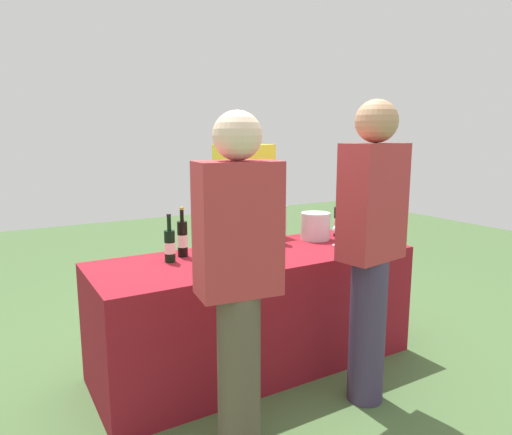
{
  "coord_description": "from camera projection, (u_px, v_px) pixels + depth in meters",
  "views": [
    {
      "loc": [
        -1.52,
        -2.57,
        1.56
      ],
      "look_at": [
        0.0,
        0.0,
        1.03
      ],
      "focal_mm": 32.37,
      "sensor_mm": 36.0,
      "label": 1
    }
  ],
  "objects": [
    {
      "name": "wine_bottle_2",
      "position": [
        217.0,
        237.0,
        3.11
      ],
      "size": [
        0.07,
        0.07,
        0.3
      ],
      "color": "black",
      "rests_on": "tasting_table"
    },
    {
      "name": "guest_0",
      "position": [
        238.0,
        276.0,
        2.16
      ],
      "size": [
        0.41,
        0.26,
        1.68
      ],
      "rotation": [
        0.0,
        0.0,
        -0.13
      ],
      "color": "brown",
      "rests_on": "ground_plane"
    },
    {
      "name": "wine_glass_0",
      "position": [
        208.0,
        252.0,
        2.74
      ],
      "size": [
        0.07,
        0.07,
        0.14
      ],
      "color": "silver",
      "rests_on": "tasting_table"
    },
    {
      "name": "server_pouring",
      "position": [
        244.0,
        216.0,
        3.71
      ],
      "size": [
        0.45,
        0.26,
        1.73
      ],
      "rotation": [
        0.0,
        0.0,
        3.17
      ],
      "color": "brown",
      "rests_on": "ground_plane"
    },
    {
      "name": "wine_glass_1",
      "position": [
        239.0,
        248.0,
        2.84
      ],
      "size": [
        0.07,
        0.07,
        0.13
      ],
      "color": "silver",
      "rests_on": "tasting_table"
    },
    {
      "name": "ice_bucket",
      "position": [
        315.0,
        226.0,
        3.51
      ],
      "size": [
        0.22,
        0.22,
        0.21
      ],
      "primitive_type": "cylinder",
      "color": "silver",
      "rests_on": "tasting_table"
    },
    {
      "name": "wine_bottle_4",
      "position": [
        280.0,
        228.0,
        3.36
      ],
      "size": [
        0.08,
        0.08,
        0.32
      ],
      "color": "black",
      "rests_on": "tasting_table"
    },
    {
      "name": "wine_bottle_1",
      "position": [
        182.0,
        238.0,
        3.0
      ],
      "size": [
        0.07,
        0.07,
        0.33
      ],
      "color": "black",
      "rests_on": "tasting_table"
    },
    {
      "name": "guest_1",
      "position": [
        371.0,
        242.0,
        2.62
      ],
      "size": [
        0.41,
        0.27,
        1.76
      ],
      "rotation": [
        0.0,
        0.0,
        0.16
      ],
      "color": "#3F3351",
      "rests_on": "ground_plane"
    },
    {
      "name": "ground_plane",
      "position": [
        256.0,
        364.0,
        3.21
      ],
      "size": [
        12.0,
        12.0,
        0.0
      ],
      "primitive_type": "plane",
      "color": "#476638"
    },
    {
      "name": "tasting_table",
      "position": [
        256.0,
        310.0,
        3.14
      ],
      "size": [
        2.15,
        0.77,
        0.78
      ],
      "primitive_type": "cube",
      "color": "maroon",
      "rests_on": "ground_plane"
    },
    {
      "name": "wine_bottle_0",
      "position": [
        170.0,
        245.0,
        2.87
      ],
      "size": [
        0.07,
        0.07,
        0.3
      ],
      "color": "black",
      "rests_on": "tasting_table"
    },
    {
      "name": "wine_bottle_5",
      "position": [
        338.0,
        221.0,
        3.61
      ],
      "size": [
        0.07,
        0.07,
        0.32
      ],
      "color": "black",
      "rests_on": "tasting_table"
    },
    {
      "name": "menu_board",
      "position": [
        262.0,
        254.0,
        4.43
      ],
      "size": [
        0.58,
        0.08,
        0.89
      ],
      "primitive_type": "cube",
      "rotation": [
        0.0,
        0.0,
        0.09
      ],
      "color": "white",
      "rests_on": "ground_plane"
    },
    {
      "name": "wine_bottle_3",
      "position": [
        240.0,
        235.0,
        3.18
      ],
      "size": [
        0.07,
        0.07,
        0.31
      ],
      "color": "black",
      "rests_on": "tasting_table"
    },
    {
      "name": "wine_glass_2",
      "position": [
        337.0,
        231.0,
        3.31
      ],
      "size": [
        0.07,
        0.07,
        0.15
      ],
      "color": "silver",
      "rests_on": "tasting_table"
    }
  ]
}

